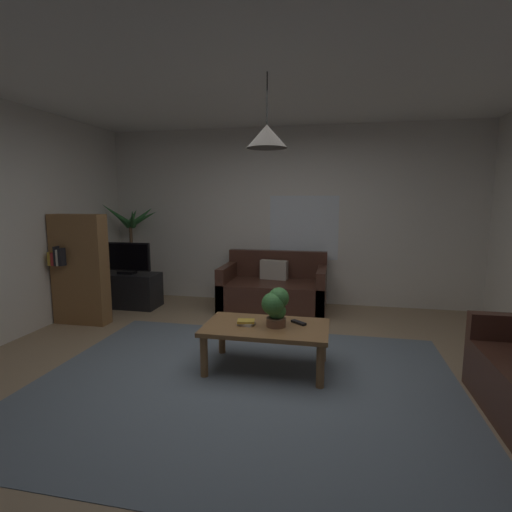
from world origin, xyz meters
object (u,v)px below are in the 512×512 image
object	(u,v)px
couch_under_window	(274,291)
book_on_table_0	(246,324)
book_on_table_1	(246,321)
remote_on_table_0	(299,323)
potted_plant_on_table	(276,305)
coffee_table	(266,332)
potted_palm_corner	(132,253)
bookshelf_corner	(80,269)
tv	(126,258)
pendant_lamp	(267,136)
tv_stand	(129,290)

from	to	relation	value
couch_under_window	book_on_table_0	xyz separation A→B (m)	(0.06, -1.99, 0.16)
book_on_table_1	remote_on_table_0	xyz separation A→B (m)	(0.48, 0.14, -0.03)
book_on_table_0	couch_under_window	bearing A→B (deg)	91.66
remote_on_table_0	potted_plant_on_table	bearing A→B (deg)	157.73
coffee_table	book_on_table_0	xyz separation A→B (m)	(-0.19, -0.02, 0.07)
book_on_table_0	potted_plant_on_table	xyz separation A→B (m)	(0.27, 0.03, 0.18)
coffee_table	potted_plant_on_table	size ratio (longest dim) A/B	3.19
remote_on_table_0	potted_palm_corner	bearing A→B (deg)	93.91
book_on_table_0	bookshelf_corner	size ratio (longest dim) A/B	0.10
tv	bookshelf_corner	world-z (taller)	bookshelf_corner
potted_plant_on_table	book_on_table_1	bearing A→B (deg)	-174.49
book_on_table_0	potted_palm_corner	xyz separation A→B (m)	(-2.36, 2.15, 0.30)
book_on_table_1	potted_plant_on_table	xyz separation A→B (m)	(0.27, 0.03, 0.16)
coffee_table	pendant_lamp	xyz separation A→B (m)	(-0.00, -0.00, 1.76)
tv_stand	tv	xyz separation A→B (m)	(0.00, -0.02, 0.48)
remote_on_table_0	pendant_lamp	bearing A→B (deg)	150.53
book_on_table_0	potted_palm_corner	distance (m)	3.20
couch_under_window	potted_plant_on_table	distance (m)	2.02
tv	potted_palm_corner	world-z (taller)	potted_palm_corner
book_on_table_1	couch_under_window	bearing A→B (deg)	91.63
book_on_table_0	book_on_table_1	xyz separation A→B (m)	(-0.00, -0.00, 0.02)
coffee_table	potted_palm_corner	xyz separation A→B (m)	(-2.54, 2.13, 0.38)
tv	couch_under_window	bearing A→B (deg)	7.60
couch_under_window	potted_plant_on_table	world-z (taller)	couch_under_window
potted_palm_corner	potted_plant_on_table	bearing A→B (deg)	-38.93
potted_plant_on_table	tv	size ratio (longest dim) A/B	0.49
book_on_table_0	remote_on_table_0	world-z (taller)	book_on_table_0
couch_under_window	potted_palm_corner	world-z (taller)	potted_palm_corner
tv	tv_stand	bearing A→B (deg)	90.00
bookshelf_corner	potted_plant_on_table	bearing A→B (deg)	-18.08
bookshelf_corner	pendant_lamp	size ratio (longest dim) A/B	2.23
bookshelf_corner	potted_palm_corner	bearing A→B (deg)	88.96
book_on_table_1	tv	world-z (taller)	tv
book_on_table_0	pendant_lamp	world-z (taller)	pendant_lamp
coffee_table	potted_plant_on_table	bearing A→B (deg)	2.21
remote_on_table_0	pendant_lamp	size ratio (longest dim) A/B	0.25
coffee_table	pendant_lamp	bearing A→B (deg)	-135.00
potted_palm_corner	couch_under_window	bearing A→B (deg)	-4.01
couch_under_window	potted_plant_on_table	bearing A→B (deg)	-80.42
coffee_table	book_on_table_0	distance (m)	0.20
potted_plant_on_table	pendant_lamp	world-z (taller)	pendant_lamp
coffee_table	book_on_table_0	size ratio (longest dim) A/B	8.17
remote_on_table_0	book_on_table_1	bearing A→B (deg)	145.21
coffee_table	pendant_lamp	size ratio (longest dim) A/B	1.83
coffee_table	potted_palm_corner	size ratio (longest dim) A/B	0.74
potted_palm_corner	tv	bearing A→B (deg)	-70.03
couch_under_window	remote_on_table_0	distance (m)	1.94
couch_under_window	potted_palm_corner	xyz separation A→B (m)	(-2.30, 0.16, 0.46)
potted_plant_on_table	tv	distance (m)	2.99
remote_on_table_0	coffee_table	bearing A→B (deg)	150.53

